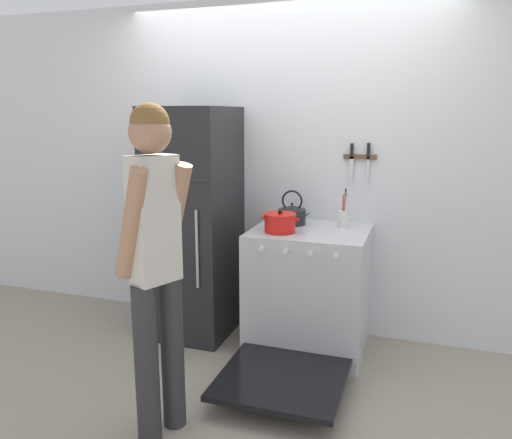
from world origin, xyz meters
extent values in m
plane|color=gray|center=(0.00, 0.00, 0.00)|extent=(14.00, 14.00, 0.00)
cube|color=silver|center=(0.00, 0.03, 1.27)|extent=(10.00, 0.06, 2.55)
cube|color=black|center=(-0.61, -0.33, 0.88)|extent=(0.58, 0.66, 1.75)
cube|color=#2D2D2D|center=(-0.61, -0.66, 1.26)|extent=(0.57, 0.01, 0.01)
cylinder|color=#B2B5BA|center=(-0.43, -0.67, 0.77)|extent=(0.02, 0.02, 0.56)
cube|color=silver|center=(0.30, -0.35, 0.45)|extent=(0.82, 0.70, 0.90)
cube|color=black|center=(0.30, -0.35, 0.89)|extent=(0.80, 0.68, 0.02)
cube|color=black|center=(0.30, -0.67, 0.44)|extent=(0.72, 0.05, 0.68)
cylinder|color=black|center=(0.12, -0.49, 0.89)|extent=(0.22, 0.22, 0.01)
cylinder|color=black|center=(0.48, -0.49, 0.89)|extent=(0.22, 0.22, 0.01)
cylinder|color=black|center=(0.12, -0.21, 0.89)|extent=(0.22, 0.22, 0.01)
cylinder|color=black|center=(0.48, -0.21, 0.89)|extent=(0.22, 0.22, 0.01)
cylinder|color=silver|center=(0.06, -0.71, 0.83)|extent=(0.04, 0.02, 0.04)
cylinder|color=silver|center=(0.22, -0.71, 0.83)|extent=(0.04, 0.02, 0.04)
cylinder|color=silver|center=(0.38, -0.71, 0.83)|extent=(0.04, 0.02, 0.04)
cylinder|color=silver|center=(0.54, -0.71, 0.83)|extent=(0.04, 0.02, 0.04)
cube|color=black|center=(0.30, -1.05, 0.12)|extent=(0.76, 0.72, 0.04)
cube|color=#99999E|center=(0.30, -0.44, 0.40)|extent=(0.68, 0.38, 0.01)
cylinder|color=red|center=(0.12, -0.49, 0.95)|extent=(0.21, 0.21, 0.11)
cylinder|color=red|center=(0.12, -0.49, 1.02)|extent=(0.22, 0.22, 0.02)
sphere|color=black|center=(0.12, -0.49, 1.04)|extent=(0.03, 0.03, 0.03)
cylinder|color=red|center=(0.00, -0.49, 0.99)|extent=(0.03, 0.02, 0.02)
cylinder|color=red|center=(0.24, -0.49, 0.99)|extent=(0.03, 0.02, 0.02)
cylinder|color=black|center=(0.13, -0.21, 0.95)|extent=(0.21, 0.21, 0.11)
cone|color=black|center=(0.13, -0.21, 1.02)|extent=(0.20, 0.20, 0.03)
sphere|color=black|center=(0.13, -0.21, 1.05)|extent=(0.02, 0.02, 0.02)
cone|color=black|center=(0.23, -0.21, 0.96)|extent=(0.11, 0.03, 0.09)
torus|color=black|center=(0.13, -0.21, 1.07)|extent=(0.16, 0.01, 0.16)
cylinder|color=silver|center=(0.50, -0.20, 0.96)|extent=(0.07, 0.07, 0.12)
cylinder|color=#9E7547|center=(0.50, -0.20, 1.03)|extent=(0.06, 0.02, 0.22)
cylinder|color=#232326|center=(0.51, -0.19, 1.05)|extent=(0.03, 0.01, 0.26)
cylinder|color=#B2B5BA|center=(0.50, -0.19, 1.03)|extent=(0.03, 0.05, 0.21)
cylinder|color=#4C4C51|center=(0.51, -0.20, 1.04)|extent=(0.04, 0.03, 0.24)
cylinder|color=#C63D33|center=(0.51, -0.21, 1.03)|extent=(0.01, 0.02, 0.22)
cylinder|color=#2D2D30|center=(-0.26, -1.66, 0.43)|extent=(0.13, 0.13, 0.86)
cylinder|color=#2D2D30|center=(-0.19, -1.51, 0.43)|extent=(0.13, 0.13, 0.86)
cube|color=beige|center=(-0.23, -1.59, 1.18)|extent=(0.22, 0.28, 0.64)
cylinder|color=#A87A5B|center=(-0.28, -1.71, 1.18)|extent=(0.27, 0.18, 0.57)
cylinder|color=#A87A5B|center=(-0.17, -1.46, 1.18)|extent=(0.27, 0.18, 0.57)
sphere|color=#A87A5B|center=(-0.23, -1.59, 1.61)|extent=(0.21, 0.21, 0.21)
sphere|color=brown|center=(-0.23, -1.59, 1.66)|extent=(0.19, 0.19, 0.19)
cube|color=brown|center=(0.59, -0.01, 1.39)|extent=(0.24, 0.02, 0.03)
cube|color=silver|center=(0.53, -0.02, 1.30)|extent=(0.03, 0.00, 0.18)
cube|color=black|center=(0.53, -0.02, 1.44)|extent=(0.02, 0.02, 0.10)
cube|color=silver|center=(0.65, -0.02, 1.30)|extent=(0.02, 0.00, 0.19)
cube|color=black|center=(0.65, -0.02, 1.44)|extent=(0.02, 0.02, 0.10)
camera|label=1|loc=(1.04, -3.73, 1.70)|focal=35.00mm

